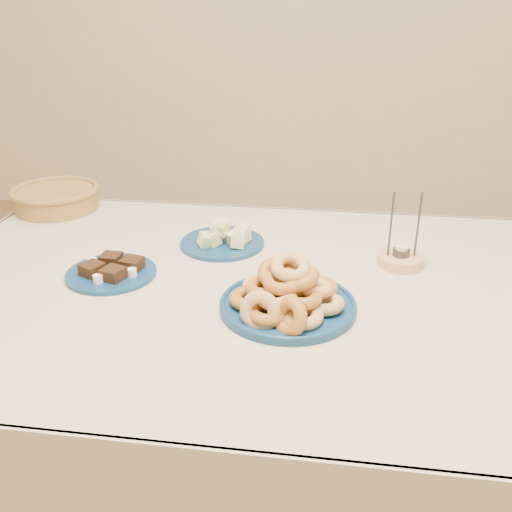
{
  "coord_description": "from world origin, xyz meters",
  "views": [
    {
      "loc": [
        0.17,
        -1.21,
        1.39
      ],
      "look_at": [
        0.0,
        -0.05,
        0.85
      ],
      "focal_mm": 40.0,
      "sensor_mm": 36.0,
      "label": 1
    }
  ],
  "objects_px": {
    "donut_platter": "(287,296)",
    "melon_plate": "(224,238)",
    "wicker_basket": "(56,197)",
    "brownie_plate": "(111,271)",
    "candle_holder": "(401,258)",
    "dining_table": "(259,323)"
  },
  "relations": [
    {
      "from": "melon_plate",
      "to": "wicker_basket",
      "type": "xyz_separation_m",
      "value": [
        -0.6,
        0.22,
        0.02
      ]
    },
    {
      "from": "dining_table",
      "to": "brownie_plate",
      "type": "relative_size",
      "value": 6.83
    },
    {
      "from": "donut_platter",
      "to": "brownie_plate",
      "type": "relative_size",
      "value": 1.57
    },
    {
      "from": "donut_platter",
      "to": "melon_plate",
      "type": "xyz_separation_m",
      "value": [
        -0.21,
        0.34,
        -0.01
      ]
    },
    {
      "from": "melon_plate",
      "to": "brownie_plate",
      "type": "bearing_deg",
      "value": -137.39
    },
    {
      "from": "melon_plate",
      "to": "brownie_plate",
      "type": "relative_size",
      "value": 1.09
    },
    {
      "from": "dining_table",
      "to": "donut_platter",
      "type": "relative_size",
      "value": 4.35
    },
    {
      "from": "wicker_basket",
      "to": "melon_plate",
      "type": "bearing_deg",
      "value": -19.91
    },
    {
      "from": "dining_table",
      "to": "wicker_basket",
      "type": "distance_m",
      "value": 0.86
    },
    {
      "from": "brownie_plate",
      "to": "melon_plate",
      "type": "bearing_deg",
      "value": 42.61
    },
    {
      "from": "dining_table",
      "to": "donut_platter",
      "type": "height_order",
      "value": "donut_platter"
    },
    {
      "from": "melon_plate",
      "to": "wicker_basket",
      "type": "height_order",
      "value": "melon_plate"
    },
    {
      "from": "donut_platter",
      "to": "wicker_basket",
      "type": "distance_m",
      "value": 0.98
    },
    {
      "from": "donut_platter",
      "to": "candle_holder",
      "type": "xyz_separation_m",
      "value": [
        0.27,
        0.28,
        -0.02
      ]
    },
    {
      "from": "brownie_plate",
      "to": "candle_holder",
      "type": "height_order",
      "value": "candle_holder"
    },
    {
      "from": "dining_table",
      "to": "melon_plate",
      "type": "relative_size",
      "value": 6.26
    },
    {
      "from": "donut_platter",
      "to": "melon_plate",
      "type": "height_order",
      "value": "donut_platter"
    },
    {
      "from": "melon_plate",
      "to": "wicker_basket",
      "type": "relative_size",
      "value": 0.83
    },
    {
      "from": "wicker_basket",
      "to": "candle_holder",
      "type": "xyz_separation_m",
      "value": [
        1.07,
        -0.28,
        -0.02
      ]
    },
    {
      "from": "melon_plate",
      "to": "brownie_plate",
      "type": "xyz_separation_m",
      "value": [
        -0.24,
        -0.22,
        -0.01
      ]
    },
    {
      "from": "donut_platter",
      "to": "wicker_basket",
      "type": "height_order",
      "value": "donut_platter"
    },
    {
      "from": "melon_plate",
      "to": "brownie_plate",
      "type": "distance_m",
      "value": 0.33
    }
  ]
}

